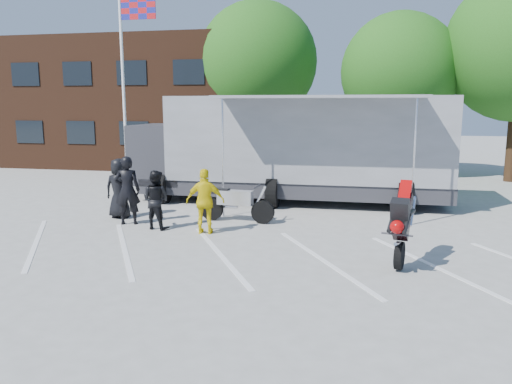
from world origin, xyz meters
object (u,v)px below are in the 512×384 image
(parked_motorcycle, at_px, (237,222))
(spectator_leather_b, at_px, (127,190))
(tree_left, at_px, (257,62))
(transporter_truck, at_px, (293,202))
(spectator_hivis, at_px, (205,201))
(spectator_leather_c, at_px, (156,200))
(spectator_leather_a, at_px, (119,188))
(stunt_bike_rider, at_px, (404,262))
(tree_mid, at_px, (400,72))
(flagpole, at_px, (128,65))

(parked_motorcycle, distance_m, spectator_leather_b, 3.31)
(tree_left, xyz_separation_m, spectator_leather_b, (-1.21, -12.67, -4.57))
(transporter_truck, height_order, spectator_hivis, transporter_truck)
(spectator_leather_b, relative_size, spectator_leather_c, 1.21)
(parked_motorcycle, bearing_deg, spectator_leather_c, 126.53)
(spectator_leather_a, distance_m, spectator_leather_b, 0.95)
(transporter_truck, relative_size, stunt_bike_rider, 5.87)
(tree_mid, height_order, spectator_leather_b, tree_mid)
(spectator_hivis, bearing_deg, tree_left, -93.36)
(tree_mid, bearing_deg, spectator_leather_c, -120.94)
(spectator_leather_a, bearing_deg, tree_mid, -132.61)
(spectator_leather_b, bearing_deg, tree_mid, -142.67)
(transporter_truck, distance_m, spectator_leather_b, 6.11)
(parked_motorcycle, distance_m, stunt_bike_rider, 5.42)
(flagpole, height_order, stunt_bike_rider, flagpole)
(flagpole, relative_size, tree_left, 0.93)
(parked_motorcycle, bearing_deg, spectator_leather_a, 97.69)
(spectator_leather_a, distance_m, spectator_hivis, 3.40)
(parked_motorcycle, bearing_deg, flagpole, 51.06)
(stunt_bike_rider, bearing_deg, flagpole, 154.11)
(tree_left, relative_size, parked_motorcycle, 3.73)
(spectator_leather_b, bearing_deg, spectator_hivis, 149.51)
(tree_mid, height_order, spectator_leather_a, tree_mid)
(spectator_hivis, bearing_deg, parked_motorcycle, -117.50)
(parked_motorcycle, relative_size, spectator_leather_a, 1.27)
(stunt_bike_rider, bearing_deg, spectator_leather_a, 174.88)
(spectator_leather_a, bearing_deg, spectator_leather_c, 143.21)
(spectator_leather_b, bearing_deg, transporter_truck, -151.99)
(spectator_leather_b, bearing_deg, stunt_bike_rider, 147.30)
(tree_mid, height_order, transporter_truck, tree_mid)
(stunt_bike_rider, xyz_separation_m, spectator_leather_c, (-6.55, 1.70, 0.82))
(flagpole, xyz_separation_m, spectator_leather_a, (2.42, -5.95, -4.14))
(spectator_leather_a, bearing_deg, stunt_bike_rider, 157.58)
(spectator_leather_c, xyz_separation_m, spectator_hivis, (1.51, -0.24, 0.06))
(tree_left, xyz_separation_m, spectator_hivis, (1.31, -13.25, -4.69))
(stunt_bike_rider, relative_size, spectator_leather_b, 1.00)
(tree_mid, distance_m, spectator_leather_b, 14.81)
(spectator_leather_b, bearing_deg, spectator_leather_a, -66.81)
(tree_mid, xyz_separation_m, transporter_truck, (-3.99, -7.36, -4.94))
(flagpole, relative_size, spectator_leather_a, 4.37)
(spectator_hivis, bearing_deg, spectator_leather_a, -31.45)
(transporter_truck, bearing_deg, tree_mid, 61.49)
(transporter_truck, height_order, spectator_leather_c, transporter_truck)
(transporter_truck, distance_m, parked_motorcycle, 3.60)
(flagpole, height_order, spectator_leather_a, flagpole)
(tree_left, distance_m, spectator_leather_a, 12.96)
(tree_mid, xyz_separation_m, spectator_leather_b, (-8.21, -11.67, -3.95))
(tree_mid, height_order, spectator_hivis, tree_mid)
(tree_mid, bearing_deg, parked_motorcycle, -115.75)
(spectator_leather_c, bearing_deg, spectator_hivis, -177.30)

